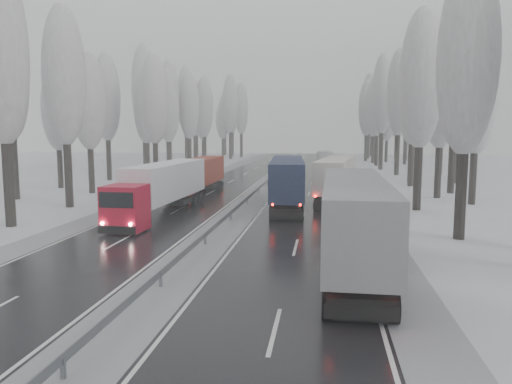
% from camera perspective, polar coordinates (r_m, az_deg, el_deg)
% --- Properties ---
extents(ground, '(260.00, 260.00, 0.00)m').
position_cam_1_polar(ground, '(18.37, -14.93, -14.27)').
color(ground, silver).
rests_on(ground, ground).
extents(carriageway_right, '(7.50, 200.00, 0.03)m').
position_cam_1_polar(carriageway_right, '(46.24, 5.84, -1.21)').
color(carriageway_right, black).
rests_on(carriageway_right, ground).
extents(carriageway_left, '(7.50, 200.00, 0.03)m').
position_cam_1_polar(carriageway_left, '(47.76, -6.86, -0.96)').
color(carriageway_left, black).
rests_on(carriageway_left, ground).
extents(median_slush, '(3.00, 200.00, 0.04)m').
position_cam_1_polar(median_slush, '(46.71, -0.61, -1.08)').
color(median_slush, '#96979D').
rests_on(median_slush, ground).
extents(shoulder_right, '(2.40, 200.00, 0.04)m').
position_cam_1_polar(shoulder_right, '(46.34, 11.97, -1.30)').
color(shoulder_right, '#96979D').
rests_on(shoulder_right, ground).
extents(shoulder_left, '(2.40, 200.00, 0.04)m').
position_cam_1_polar(shoulder_left, '(49.24, -12.44, -0.83)').
color(shoulder_left, '#96979D').
rests_on(shoulder_left, ground).
extents(median_guardrail, '(0.12, 200.00, 0.76)m').
position_cam_1_polar(median_guardrail, '(46.62, -0.62, -0.38)').
color(median_guardrail, slate).
rests_on(median_guardrail, ground).
extents(tree_16, '(3.60, 3.60, 16.53)m').
position_cam_1_polar(tree_16, '(32.73, 23.03, 13.62)').
color(tree_16, black).
rests_on(tree_16, ground).
extents(tree_18, '(3.60, 3.60, 16.58)m').
position_cam_1_polar(tree_18, '(43.66, 18.39, 12.06)').
color(tree_18, black).
rests_on(tree_18, ground).
extents(tree_19, '(3.60, 3.60, 14.57)m').
position_cam_1_polar(tree_19, '(48.69, 23.94, 9.74)').
color(tree_19, black).
rests_on(tree_19, ground).
extents(tree_20, '(3.60, 3.60, 15.71)m').
position_cam_1_polar(tree_20, '(52.23, 20.44, 10.47)').
color(tree_20, black).
rests_on(tree_20, ground).
extents(tree_21, '(3.60, 3.60, 18.62)m').
position_cam_1_polar(tree_21, '(56.76, 21.87, 11.98)').
color(tree_21, black).
rests_on(tree_21, ground).
extents(tree_22, '(3.60, 3.60, 15.86)m').
position_cam_1_polar(tree_22, '(62.30, 17.54, 10.04)').
color(tree_22, black).
rests_on(tree_22, ground).
extents(tree_23, '(3.60, 3.60, 13.55)m').
position_cam_1_polar(tree_23, '(67.43, 22.25, 8.34)').
color(tree_23, black).
rests_on(tree_23, ground).
extents(tree_24, '(3.60, 3.60, 20.49)m').
position_cam_1_polar(tree_24, '(68.00, 17.60, 12.25)').
color(tree_24, black).
rests_on(tree_24, ground).
extents(tree_25, '(3.60, 3.60, 19.44)m').
position_cam_1_polar(tree_25, '(73.26, 22.48, 11.13)').
color(tree_25, black).
rests_on(tree_25, ground).
extents(tree_26, '(3.60, 3.60, 18.78)m').
position_cam_1_polar(tree_26, '(77.96, 16.04, 10.79)').
color(tree_26, black).
rests_on(tree_26, ground).
extents(tree_27, '(3.60, 3.60, 17.62)m').
position_cam_1_polar(tree_27, '(83.11, 20.58, 9.86)').
color(tree_27, black).
rests_on(tree_27, ground).
extents(tree_28, '(3.60, 3.60, 19.62)m').
position_cam_1_polar(tree_28, '(88.42, 14.26, 10.71)').
color(tree_28, black).
rests_on(tree_28, ground).
extents(tree_29, '(3.60, 3.60, 18.11)m').
position_cam_1_polar(tree_29, '(93.38, 18.53, 9.77)').
color(tree_29, black).
rests_on(tree_29, ground).
extents(tree_30, '(3.60, 3.60, 17.86)m').
position_cam_1_polar(tree_30, '(98.06, 13.74, 9.69)').
color(tree_30, black).
rests_on(tree_30, ground).
extents(tree_31, '(3.60, 3.60, 18.58)m').
position_cam_1_polar(tree_31, '(102.79, 16.84, 9.71)').
color(tree_31, black).
rests_on(tree_31, ground).
extents(tree_32, '(3.60, 3.60, 17.33)m').
position_cam_1_polar(tree_32, '(105.51, 13.35, 9.31)').
color(tree_32, black).
rests_on(tree_32, ground).
extents(tree_33, '(3.60, 3.60, 14.33)m').
position_cam_1_polar(tree_33, '(109.76, 14.77, 8.17)').
color(tree_33, black).
rests_on(tree_33, ground).
extents(tree_34, '(3.60, 3.60, 17.63)m').
position_cam_1_polar(tree_34, '(112.52, 12.54, 9.28)').
color(tree_34, black).
rests_on(tree_34, ground).
extents(tree_35, '(3.60, 3.60, 18.25)m').
position_cam_1_polar(tree_35, '(117.58, 16.93, 9.23)').
color(tree_35, black).
rests_on(tree_35, ground).
extents(tree_36, '(3.60, 3.60, 20.23)m').
position_cam_1_polar(tree_36, '(122.50, 12.80, 9.84)').
color(tree_36, black).
rests_on(tree_36, ground).
extents(tree_37, '(3.60, 3.60, 16.37)m').
position_cam_1_polar(tree_37, '(127.14, 15.79, 8.54)').
color(tree_37, black).
rests_on(tree_37, ground).
extents(tree_38, '(3.60, 3.60, 17.97)m').
position_cam_1_polar(tree_38, '(133.10, 13.13, 8.98)').
color(tree_38, black).
rests_on(tree_38, ground).
extents(tree_39, '(3.60, 3.60, 16.19)m').
position_cam_1_polar(tree_39, '(137.32, 14.15, 8.41)').
color(tree_39, black).
rests_on(tree_39, ground).
extents(tree_56, '(3.60, 3.60, 18.12)m').
position_cam_1_polar(tree_56, '(38.44, -27.14, 13.87)').
color(tree_56, black).
rests_on(tree_56, ground).
extents(tree_58, '(3.60, 3.60, 17.21)m').
position_cam_1_polar(tree_58, '(46.10, -21.10, 12.16)').
color(tree_58, black).
rests_on(tree_58, ground).
extents(tree_59, '(3.60, 3.60, 18.41)m').
position_cam_1_polar(tree_59, '(53.55, -26.39, 11.94)').
color(tree_59, black).
rests_on(tree_59, ground).
extents(tree_60, '(3.60, 3.60, 14.84)m').
position_cam_1_polar(tree_60, '(55.73, -18.59, 9.73)').
color(tree_60, black).
rests_on(tree_60, ground).
extents(tree_61, '(3.60, 3.60, 13.95)m').
position_cam_1_polar(tree_61, '(61.92, -21.76, 8.76)').
color(tree_61, black).
rests_on(tree_61, ground).
extents(tree_62, '(3.60, 3.60, 16.04)m').
position_cam_1_polar(tree_62, '(63.10, -11.56, 10.29)').
color(tree_62, black).
rests_on(tree_62, ground).
extents(tree_63, '(3.60, 3.60, 16.88)m').
position_cam_1_polar(tree_63, '(69.77, -16.70, 10.25)').
color(tree_63, black).
rests_on(tree_63, ground).
extents(tree_64, '(3.60, 3.60, 15.42)m').
position_cam_1_polar(tree_64, '(72.98, -12.43, 9.49)').
color(tree_64, black).
rests_on(tree_64, ground).
extents(tree_65, '(3.60, 3.60, 19.48)m').
position_cam_1_polar(tree_65, '(77.50, -12.71, 11.24)').
color(tree_65, black).
rests_on(tree_65, ground).
extents(tree_66, '(3.60, 3.60, 15.23)m').
position_cam_1_polar(tree_66, '(82.04, -10.01, 9.17)').
color(tree_66, black).
rests_on(tree_66, ground).
extents(tree_67, '(3.60, 3.60, 17.09)m').
position_cam_1_polar(tree_67, '(86.33, -10.10, 9.85)').
color(tree_67, black).
rests_on(tree_67, ground).
extents(tree_68, '(3.60, 3.60, 16.65)m').
position_cam_1_polar(tree_68, '(88.11, -7.67, 9.65)').
color(tree_68, black).
rests_on(tree_68, ground).
extents(tree_69, '(3.60, 3.60, 19.35)m').
position_cam_1_polar(tree_69, '(93.41, -9.94, 10.50)').
color(tree_69, black).
rests_on(tree_69, ground).
extents(tree_70, '(3.60, 3.60, 17.09)m').
position_cam_1_polar(tree_70, '(97.81, -5.94, 9.57)').
color(tree_70, black).
rests_on(tree_70, ground).
extents(tree_71, '(3.60, 3.60, 19.61)m').
position_cam_1_polar(tree_71, '(102.96, -8.03, 10.30)').
color(tree_71, black).
rests_on(tree_71, ground).
extents(tree_72, '(3.60, 3.60, 15.11)m').
position_cam_1_polar(tree_72, '(107.45, -6.10, 8.66)').
color(tree_72, black).
rests_on(tree_72, ground).
extents(tree_73, '(3.60, 3.60, 17.22)m').
position_cam_1_polar(tree_73, '(112.09, -7.06, 9.26)').
color(tree_73, black).
rests_on(tree_73, ground).
extents(tree_74, '(3.60, 3.60, 19.68)m').
position_cam_1_polar(tree_74, '(117.29, -2.97, 9.97)').
color(tree_74, black).
rests_on(tree_74, ground).
extents(tree_75, '(3.60, 3.60, 18.60)m').
position_cam_1_polar(tree_75, '(123.16, -6.85, 9.47)').
color(tree_75, black).
rests_on(tree_75, ground).
extents(tree_76, '(3.60, 3.60, 18.55)m').
position_cam_1_polar(tree_76, '(126.31, -1.70, 9.44)').
color(tree_76, black).
rests_on(tree_76, ground).
extents(tree_77, '(3.60, 3.60, 14.32)m').
position_cam_1_polar(tree_77, '(131.19, -3.85, 8.16)').
color(tree_77, black).
rests_on(tree_77, ground).
extents(tree_78, '(3.60, 3.60, 19.55)m').
position_cam_1_polar(tree_78, '(133.43, -2.73, 9.58)').
color(tree_78, black).
rests_on(tree_78, ground).
extents(tree_79, '(3.60, 3.60, 17.07)m').
position_cam_1_polar(tree_79, '(137.82, -3.57, 8.83)').
color(tree_79, black).
rests_on(tree_79, ground).
extents(truck_grey_tarp, '(2.94, 17.20, 4.40)m').
position_cam_1_polar(truck_grey_tarp, '(24.26, 11.05, -2.67)').
color(truck_grey_tarp, '#4B4B50').
rests_on(truck_grey_tarp, ground).
extents(truck_blue_box, '(3.69, 16.56, 4.22)m').
position_cam_1_polar(truck_blue_box, '(43.02, 3.58, 1.48)').
color(truck_blue_box, '#1C1C46').
rests_on(truck_blue_box, ground).
extents(truck_cream_box, '(4.48, 15.97, 4.06)m').
position_cam_1_polar(truck_cream_box, '(47.89, 9.28, 1.86)').
color(truck_cream_box, beige).
rests_on(truck_cream_box, ground).
extents(box_truck_distant, '(3.02, 7.49, 2.72)m').
position_cam_1_polar(box_truck_distant, '(98.84, 7.81, 3.92)').
color(box_truck_distant, silver).
rests_on(box_truck_distant, ground).
extents(truck_red_white, '(3.09, 15.87, 4.05)m').
position_cam_1_polar(truck_red_white, '(39.39, -10.68, 0.72)').
color(truck_red_white, '#B20922').
rests_on(truck_red_white, ground).
extents(truck_red_red, '(2.34, 14.64, 3.75)m').
position_cam_1_polar(truck_red_red, '(50.88, -6.57, 1.99)').
color(truck_red_red, red).
rests_on(truck_red_red, ground).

